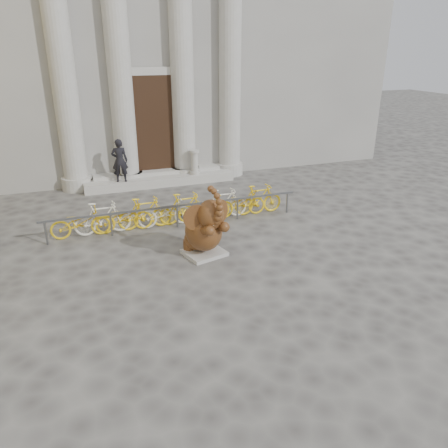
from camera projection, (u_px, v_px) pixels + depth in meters
name	position (u px, v px, depth m)	size (l,w,h in m)	color
ground	(251.00, 299.00, 9.72)	(80.00, 80.00, 0.00)	#474442
classical_building	(128.00, 29.00, 20.45)	(22.00, 10.70, 12.00)	gray
entrance_steps	(160.00, 180.00, 17.82)	(6.00, 1.20, 0.36)	#A8A59E
elephant_statue	(205.00, 230.00, 11.51)	(1.32, 1.59, 2.02)	#A8A59E
bike_rack	(175.00, 209.00, 13.63)	(8.00, 0.53, 1.00)	slate
pedestrian	(120.00, 160.00, 16.64)	(0.60, 0.40, 1.66)	black
balustrade_post	(195.00, 163.00, 17.77)	(0.40, 0.40, 0.99)	#A8A59E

